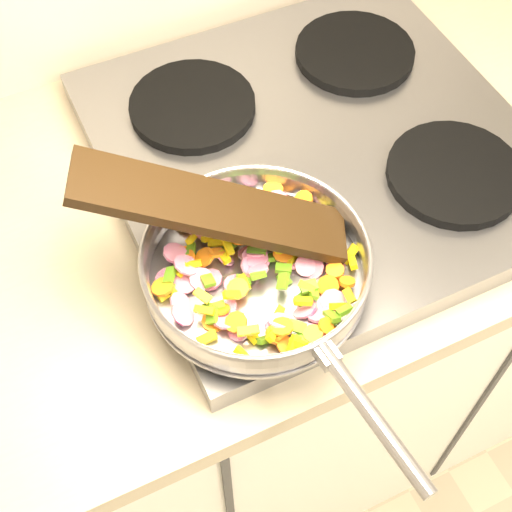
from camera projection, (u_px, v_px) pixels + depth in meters
name	position (u px, v px, depth m)	size (l,w,h in m)	color
cooktop	(317.00, 152.00, 1.05)	(0.60, 0.60, 0.04)	#939399
grate_fl	(275.00, 244.00, 0.93)	(0.19, 0.19, 0.02)	black
grate_fr	(454.00, 174.00, 0.99)	(0.19, 0.19, 0.02)	black
grate_bl	(192.00, 106.00, 1.07)	(0.19, 0.19, 0.02)	black
grate_br	(355.00, 52.00, 1.14)	(0.19, 0.19, 0.02)	black
saute_pan	(257.00, 266.00, 0.86)	(0.32, 0.49, 0.05)	#9E9EA5
vegetable_heap	(255.00, 265.00, 0.88)	(0.26, 0.25, 0.04)	orange
wooden_spatula	(214.00, 208.00, 0.84)	(0.34, 0.08, 0.02)	black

